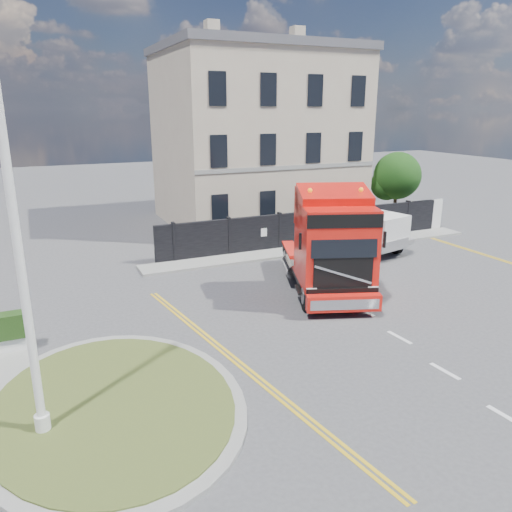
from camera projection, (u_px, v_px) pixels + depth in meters
name	position (u px, v px, depth m)	size (l,w,h in m)	color
ground	(293.00, 320.00, 18.56)	(120.00, 120.00, 0.00)	#424244
traffic_island	(113.00, 404.00, 13.15)	(6.80, 6.80, 0.17)	gray
hoarding_fence	(319.00, 227.00, 28.74)	(18.80, 0.25, 2.00)	black
georgian_building	(256.00, 136.00, 33.71)	(12.30, 10.30, 12.80)	#B9AC93
tree	(395.00, 178.00, 33.96)	(3.20, 3.20, 4.80)	#382619
pavement_far	(318.00, 248.00, 28.00)	(20.00, 1.60, 0.12)	gray
truck	(331.00, 249.00, 20.60)	(5.19, 8.00, 4.50)	black
flatbed_pickup	(374.00, 231.00, 26.94)	(3.27, 5.76, 2.24)	slate
lamppost_island	(18.00, 248.00, 10.72)	(0.28, 0.56, 9.02)	silver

